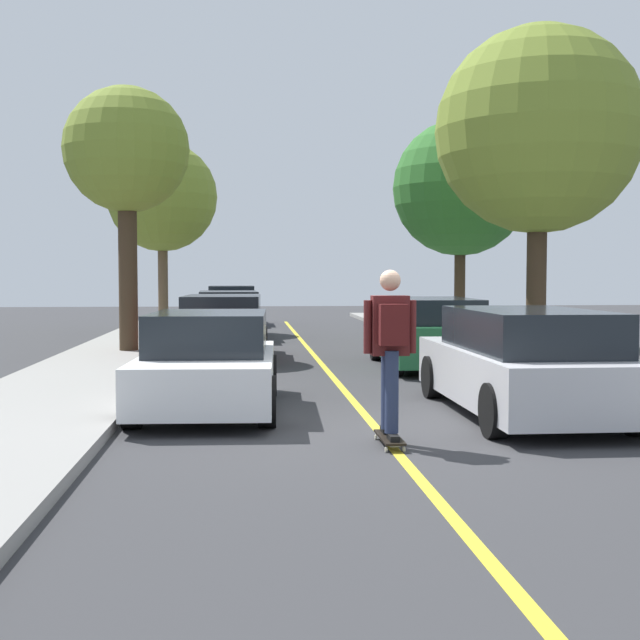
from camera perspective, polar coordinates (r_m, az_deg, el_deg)
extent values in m
plane|color=#353538|center=(9.89, 4.23, -7.82)|extent=(80.00, 80.00, 0.00)
cube|color=gold|center=(13.80, 1.53, -4.68)|extent=(0.12, 39.20, 0.01)
cube|color=white|center=(11.61, -7.61, -3.76)|extent=(1.92, 4.12, 0.62)
cube|color=black|center=(11.63, -7.60, -0.83)|extent=(1.64, 2.38, 0.55)
cylinder|color=black|center=(10.27, -3.64, -5.59)|extent=(0.25, 0.65, 0.64)
cylinder|color=black|center=(10.43, -12.73, -5.53)|extent=(0.25, 0.65, 0.64)
cylinder|color=black|center=(12.91, -3.48, -3.80)|extent=(0.25, 0.65, 0.64)
cylinder|color=black|center=(13.03, -10.73, -3.79)|extent=(0.25, 0.65, 0.64)
cube|color=maroon|center=(18.57, -6.68, -1.01)|extent=(1.99, 4.37, 0.73)
cube|color=black|center=(18.62, -6.67, 0.91)|extent=(1.72, 2.83, 0.51)
cylinder|color=black|center=(17.10, -4.05, -2.10)|extent=(0.24, 0.65, 0.64)
cylinder|color=black|center=(17.21, -9.85, -2.11)|extent=(0.24, 0.65, 0.64)
cylinder|color=black|center=(20.01, -3.94, -1.34)|extent=(0.24, 0.65, 0.64)
cylinder|color=black|center=(20.10, -8.90, -1.35)|extent=(0.24, 0.65, 0.64)
cube|color=#38383D|center=(24.61, -6.29, -0.03)|extent=(2.05, 4.64, 0.70)
cube|color=black|center=(24.59, -6.30, 1.38)|extent=(1.75, 2.64, 0.51)
cylinder|color=black|center=(23.07, -4.03, -0.75)|extent=(0.24, 0.65, 0.64)
cylinder|color=black|center=(23.04, -8.43, -0.78)|extent=(0.24, 0.65, 0.64)
cylinder|color=black|center=(26.24, -4.41, -0.29)|extent=(0.24, 0.65, 0.64)
cylinder|color=black|center=(26.21, -8.28, -0.31)|extent=(0.24, 0.65, 0.64)
cube|color=navy|center=(31.35, -6.04, 0.65)|extent=(1.88, 4.26, 0.70)
cube|color=black|center=(31.45, -6.05, 1.82)|extent=(1.65, 2.51, 0.58)
cylinder|color=black|center=(29.93, -4.40, 0.13)|extent=(0.22, 0.64, 0.64)
cylinder|color=black|center=(29.96, -7.76, 0.12)|extent=(0.22, 0.64, 0.64)
cylinder|color=black|center=(32.78, -4.47, 0.39)|extent=(0.22, 0.64, 0.64)
cylinder|color=black|center=(32.81, -7.53, 0.38)|extent=(0.22, 0.64, 0.64)
cube|color=#B7B7BC|center=(11.50, 13.59, -3.67)|extent=(1.83, 4.56, 0.70)
cube|color=black|center=(11.21, 14.05, -0.67)|extent=(1.60, 2.94, 0.54)
cylinder|color=black|center=(12.80, 7.70, -3.88)|extent=(0.22, 0.64, 0.64)
cylinder|color=black|center=(13.28, 14.83, -3.71)|extent=(0.22, 0.64, 0.64)
cylinder|color=black|center=(9.78, 11.88, -6.09)|extent=(0.22, 0.64, 0.64)
cylinder|color=black|center=(10.40, 20.85, -5.68)|extent=(0.22, 0.64, 0.64)
cube|color=#1E5B33|center=(17.00, 7.39, -1.36)|extent=(1.95, 4.31, 0.75)
cube|color=black|center=(16.77, 7.54, 0.68)|extent=(1.69, 2.86, 0.48)
cylinder|color=black|center=(18.29, 3.86, -1.76)|extent=(0.24, 0.65, 0.64)
cylinder|color=black|center=(18.60, 9.14, -1.71)|extent=(0.24, 0.65, 0.64)
cylinder|color=black|center=(15.47, 5.26, -2.66)|extent=(0.24, 0.65, 0.64)
cylinder|color=black|center=(15.83, 11.46, -2.58)|extent=(0.24, 0.65, 0.64)
cylinder|color=#3D2D1E|center=(19.58, -13.01, 3.69)|extent=(0.43, 0.43, 3.92)
sphere|color=olive|center=(19.79, -13.11, 11.30)|extent=(2.85, 2.85, 2.85)
cylinder|color=brown|center=(27.63, -10.70, 2.79)|extent=(0.32, 0.32, 3.21)
sphere|color=olive|center=(27.75, -10.75, 8.30)|extent=(3.55, 3.55, 3.55)
cylinder|color=#3D2D1E|center=(17.35, 14.59, 2.71)|extent=(0.40, 0.40, 3.28)
sphere|color=olive|center=(17.59, 14.73, 12.45)|extent=(4.12, 4.12, 4.12)
cylinder|color=#3D2D1E|center=(23.12, 9.54, 2.47)|extent=(0.30, 0.30, 2.98)
sphere|color=#2D6B28|center=(23.24, 9.60, 8.91)|extent=(3.70, 3.70, 3.70)
cylinder|color=#B2140F|center=(14.02, 16.61, -2.99)|extent=(0.20, 0.20, 0.55)
sphere|color=#B2140F|center=(13.99, 16.63, -1.62)|extent=(0.18, 0.18, 0.18)
cube|color=black|center=(9.25, 4.78, -8.00)|extent=(0.22, 0.84, 0.02)
cylinder|color=beige|center=(9.58, 3.85, -8.01)|extent=(0.03, 0.06, 0.06)
cylinder|color=beige|center=(9.61, 4.98, -7.97)|extent=(0.03, 0.06, 0.06)
cylinder|color=beige|center=(8.92, 4.56, -8.84)|extent=(0.03, 0.06, 0.06)
cylinder|color=beige|center=(8.95, 5.77, -8.80)|extent=(0.03, 0.06, 0.06)
cube|color=#99999E|center=(9.58, 4.42, -7.75)|extent=(0.10, 0.04, 0.02)
cube|color=#99999E|center=(8.93, 5.16, -8.57)|extent=(0.10, 0.04, 0.02)
cube|color=black|center=(9.45, 4.54, -7.50)|extent=(0.10, 0.26, 0.06)
cube|color=black|center=(9.03, 5.03, -8.01)|extent=(0.10, 0.26, 0.06)
cylinder|color=#283351|center=(9.28, 4.66, -4.72)|extent=(0.15, 0.15, 0.89)
cylinder|color=#283351|center=(9.05, 4.93, -4.93)|extent=(0.15, 0.15, 0.89)
cube|color=#511919|center=(9.09, 4.81, -0.38)|extent=(0.40, 0.22, 0.65)
sphere|color=tan|center=(9.08, 4.83, 2.72)|extent=(0.23, 0.23, 0.23)
cylinder|color=#511919|center=(9.05, 3.29, -0.48)|extent=(0.09, 0.09, 0.58)
cylinder|color=#511919|center=(9.14, 6.32, -0.46)|extent=(0.09, 0.09, 0.58)
cube|color=#4C1414|center=(8.90, 5.04, -0.32)|extent=(0.30, 0.18, 0.44)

